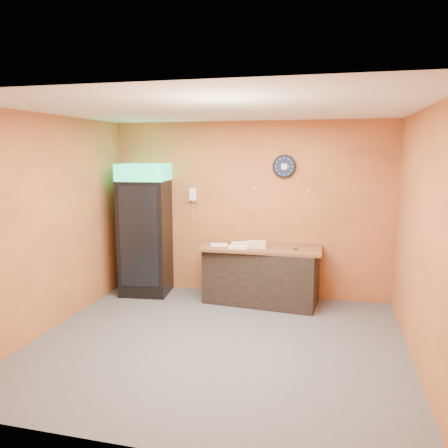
% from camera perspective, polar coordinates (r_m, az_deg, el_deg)
% --- Properties ---
extents(floor, '(4.50, 4.50, 0.00)m').
position_cam_1_polar(floor, '(5.55, -0.89, -15.33)').
color(floor, '#47474C').
rests_on(floor, ground).
extents(back_wall, '(4.50, 0.02, 2.80)m').
position_cam_1_polar(back_wall, '(7.05, 3.23, 1.90)').
color(back_wall, '#C97038').
rests_on(back_wall, floor).
extents(left_wall, '(0.02, 4.00, 2.80)m').
position_cam_1_polar(left_wall, '(6.09, -21.85, 0.03)').
color(left_wall, '#C97038').
rests_on(left_wall, floor).
extents(right_wall, '(0.02, 4.00, 2.80)m').
position_cam_1_polar(right_wall, '(5.05, 24.60, -1.99)').
color(right_wall, '#C97038').
rests_on(right_wall, floor).
extents(ceiling, '(4.50, 4.00, 0.02)m').
position_cam_1_polar(ceiling, '(5.06, -0.98, 14.82)').
color(ceiling, white).
rests_on(ceiling, back_wall).
extents(beverage_cooler, '(0.83, 0.84, 2.13)m').
position_cam_1_polar(beverage_cooler, '(7.22, -10.35, -0.93)').
color(beverage_cooler, black).
rests_on(beverage_cooler, floor).
extents(prep_counter, '(1.75, 0.89, 0.85)m').
position_cam_1_polar(prep_counter, '(6.84, 4.89, -6.72)').
color(prep_counter, black).
rests_on(prep_counter, floor).
extents(wall_clock, '(0.36, 0.06, 0.36)m').
position_cam_1_polar(wall_clock, '(6.88, 7.88, 7.46)').
color(wall_clock, black).
rests_on(wall_clock, back_wall).
extents(wall_phone, '(0.12, 0.10, 0.21)m').
position_cam_1_polar(wall_phone, '(7.20, -4.11, 3.88)').
color(wall_phone, white).
rests_on(wall_phone, back_wall).
extents(butcher_paper, '(1.82, 0.83, 0.04)m').
position_cam_1_polar(butcher_paper, '(6.73, 4.95, -3.09)').
color(butcher_paper, brown).
rests_on(butcher_paper, prep_counter).
extents(sub_roll_stack, '(0.28, 0.13, 0.11)m').
position_cam_1_polar(sub_roll_stack, '(6.58, 4.31, -2.69)').
color(sub_roll_stack, beige).
rests_on(sub_roll_stack, butcher_paper).
extents(wrapped_sandwich_left, '(0.27, 0.16, 0.04)m').
position_cam_1_polar(wrapped_sandwich_left, '(6.72, -0.65, -2.74)').
color(wrapped_sandwich_left, white).
rests_on(wrapped_sandwich_left, butcher_paper).
extents(wrapped_sandwich_mid, '(0.29, 0.13, 0.04)m').
position_cam_1_polar(wrapped_sandwich_mid, '(6.56, 1.87, -3.03)').
color(wrapped_sandwich_mid, white).
rests_on(wrapped_sandwich_mid, butcher_paper).
extents(wrapped_sandwich_right, '(0.33, 0.24, 0.04)m').
position_cam_1_polar(wrapped_sandwich_right, '(6.81, 2.32, -2.55)').
color(wrapped_sandwich_right, white).
rests_on(wrapped_sandwich_right, butcher_paper).
extents(kitchen_tool, '(0.05, 0.05, 0.05)m').
position_cam_1_polar(kitchen_tool, '(6.85, 2.55, -2.45)').
color(kitchen_tool, silver).
rests_on(kitchen_tool, butcher_paper).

